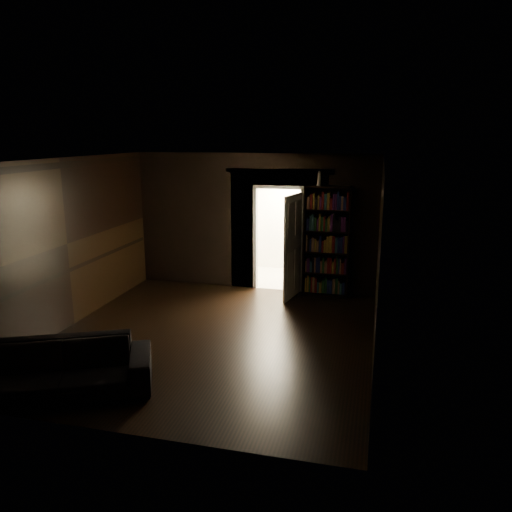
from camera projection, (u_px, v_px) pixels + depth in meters
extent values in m
plane|color=black|center=(213.00, 337.00, 7.98)|extent=(5.50, 5.50, 0.00)
cube|color=black|center=(199.00, 220.00, 10.58)|extent=(2.55, 0.10, 2.80)
cube|color=black|center=(339.00, 226.00, 9.89)|extent=(1.55, 0.10, 2.80)
cube|color=black|center=(279.00, 171.00, 9.93)|extent=(0.90, 0.10, 0.70)
cube|color=black|center=(67.00, 244.00, 8.23)|extent=(0.02, 5.50, 2.80)
cube|color=black|center=(378.00, 262.00, 7.07)|extent=(0.02, 5.50, 2.80)
cube|color=black|center=(123.00, 312.00, 5.06)|extent=(5.00, 0.02, 2.80)
cube|color=beige|center=(209.00, 159.00, 7.32)|extent=(5.00, 5.50, 0.02)
cube|color=white|center=(278.00, 240.00, 10.20)|extent=(1.04, 0.06, 2.17)
cube|color=beige|center=(285.00, 280.00, 11.32)|extent=(2.20, 1.80, 0.10)
cube|color=white|center=(293.00, 219.00, 11.82)|extent=(2.20, 0.10, 2.40)
cube|color=white|center=(240.00, 224.00, 11.27)|extent=(0.10, 1.60, 2.40)
cube|color=white|center=(334.00, 228.00, 10.78)|extent=(0.10, 1.60, 2.40)
cube|color=white|center=(287.00, 168.00, 10.73)|extent=(2.20, 1.80, 0.10)
cube|color=#D37179|center=(293.00, 176.00, 11.53)|extent=(2.00, 0.04, 0.26)
imported|color=black|center=(61.00, 361.00, 6.19)|extent=(2.36, 1.76, 0.83)
cube|color=black|center=(326.00, 242.00, 9.81)|extent=(0.91, 0.35, 2.20)
cube|color=silver|center=(315.00, 239.00, 11.41)|extent=(0.95, 0.92, 1.65)
cube|color=white|center=(293.00, 247.00, 9.71)|extent=(0.22, 0.84, 2.05)
cube|color=white|center=(319.00, 178.00, 9.50)|extent=(0.12, 0.12, 0.29)
cube|color=black|center=(315.00, 198.00, 11.12)|extent=(0.69, 0.11, 0.28)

